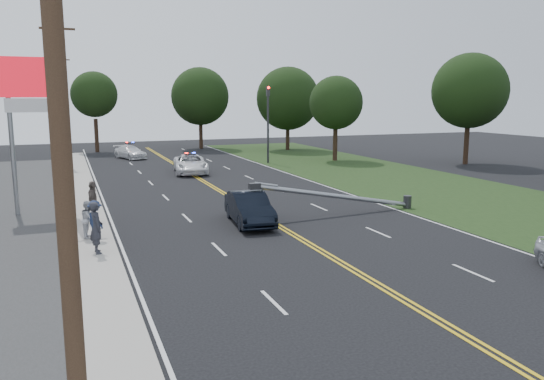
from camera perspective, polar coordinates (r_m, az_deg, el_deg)
name	(u,v)px	position (r m, az deg, el deg)	size (l,w,h in m)	color
ground	(350,268)	(19.23, 8.37, -8.32)	(120.00, 120.00, 0.00)	black
sidewalk	(88,225)	(26.51, -19.16, -3.57)	(1.80, 70.00, 0.12)	#A39D93
grass_verge	(461,196)	(34.86, 19.66, -0.56)	(12.00, 80.00, 0.01)	black
centerline_yellow	(256,212)	(28.04, -1.75, -2.40)	(0.36, 80.00, 0.00)	gold
pylon_sign	(34,97)	(29.87, -24.20, 9.07)	(3.20, 0.35, 8.00)	gray
traffic_signal	(268,118)	(49.07, -0.43, 7.80)	(0.28, 0.41, 7.05)	#2D2D30
fallen_streetlight	(345,197)	(27.77, 7.81, -0.70)	(9.36, 0.44, 1.91)	#2D2D30
utility_pole_near	(62,163)	(7.89, -21.63, 2.75)	(1.60, 0.28, 10.00)	#382619
utility_pole_mid	(63,116)	(27.85, -21.57, 7.37)	(1.60, 0.28, 10.00)	#382619
utility_pole_far	(63,108)	(49.84, -21.56, 8.17)	(1.60, 0.28, 10.00)	#382619
tree_6	(94,95)	(62.46, -18.58, 9.70)	(5.02, 5.02, 8.88)	black
tree_7	(200,96)	(63.92, -7.75, 9.95)	(6.77, 6.77, 9.56)	black
tree_8	(288,99)	(61.87, 1.71, 9.80)	(7.23, 7.23, 9.53)	black
tree_9	(336,103)	(51.42, 6.90, 9.29)	(5.08, 5.08, 8.07)	black
tree_13	(470,91)	(51.38, 20.49, 9.95)	(6.70, 6.70, 9.96)	black
crashed_sedan	(249,208)	(25.41, -2.45, -1.97)	(1.61, 4.61, 1.52)	black
emergency_a	(191,164)	(43.03, -8.76, 2.78)	(2.49, 5.40, 1.50)	white
emergency_b	(130,152)	(54.80, -14.99, 3.94)	(1.78, 4.37, 1.27)	silver
bystander_a	(96,228)	(21.24, -18.37, -3.85)	(0.73, 0.48, 1.99)	#292931
bystander_b	(89,219)	(23.76, -19.11, -2.97)	(0.77, 0.60, 1.59)	silver
bystander_c	(95,220)	(23.38, -18.48, -3.06)	(1.06, 0.61, 1.64)	#1C2746
bystander_d	(93,202)	(26.29, -18.70, -1.27)	(1.18, 0.49, 2.01)	#594E47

